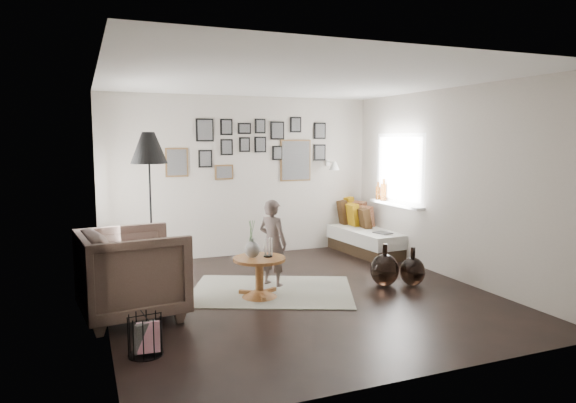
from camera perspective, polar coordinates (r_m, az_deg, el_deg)
name	(u,v)px	position (r m, az deg, el deg)	size (l,w,h in m)	color
ground	(299,295)	(6.43, 1.28, -10.30)	(4.80, 4.80, 0.00)	black
wall_back	(242,177)	(8.42, -5.17, 2.77)	(4.50, 4.50, 0.00)	#ACA497
wall_front	(422,218)	(4.10, 14.72, -1.77)	(4.50, 4.50, 0.00)	#ACA497
wall_left	(101,198)	(5.68, -20.04, 0.40)	(4.80, 4.80, 0.00)	#ACA497
wall_right	(451,184)	(7.36, 17.63, 1.88)	(4.80, 4.80, 0.00)	#ACA497
ceiling	(300,80)	(6.18, 1.34, 13.38)	(4.80, 4.80, 0.00)	white
door_left	(100,207)	(6.90, -20.19, -0.62)	(0.00, 2.14, 2.14)	white
window_right	(391,200)	(8.42, 11.33, 0.15)	(0.15, 1.32, 1.30)	white
gallery_wall	(258,149)	(8.47, -3.30, 5.81)	(2.74, 0.03, 1.08)	brown
wall_sconce	(334,166)	(8.75, 5.12, 4.00)	(0.18, 0.36, 0.16)	white
rug	(272,291)	(6.56, -1.83, -9.90)	(2.00, 1.40, 0.01)	beige
pedestal_table	(259,279)	(6.26, -3.20, -8.61)	(0.63, 0.63, 0.50)	brown
vase	(252,246)	(6.16, -3.99, -5.00)	(0.18, 0.18, 0.45)	black
candles	(268,248)	(6.20, -2.26, -5.13)	(0.11, 0.11, 0.23)	black
daybed	(362,234)	(8.91, 8.27, -3.61)	(0.94, 1.92, 0.89)	black
magazine_on_daybed	(383,233)	(8.35, 10.48, -3.44)	(0.20, 0.27, 0.01)	black
armchair	(133,273)	(5.77, -16.87, -7.64)	(1.03, 1.06, 0.96)	brown
armchair_cushion	(135,272)	(5.82, -16.62, -7.52)	(0.44, 0.44, 0.11)	white
floor_lamp	(149,154)	(6.78, -15.20, 5.14)	(0.47, 0.47, 2.00)	black
magazine_basket	(145,335)	(4.85, -15.58, -14.14)	(0.32, 0.32, 0.36)	black
demijohn_large	(385,270)	(6.85, 10.68, -7.47)	(0.37, 0.37, 0.56)	black
demijohn_small	(412,271)	(6.95, 13.66, -7.54)	(0.33, 0.33, 0.51)	black
child	(273,243)	(6.68, -1.72, -4.62)	(0.41, 0.27, 1.14)	#534542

